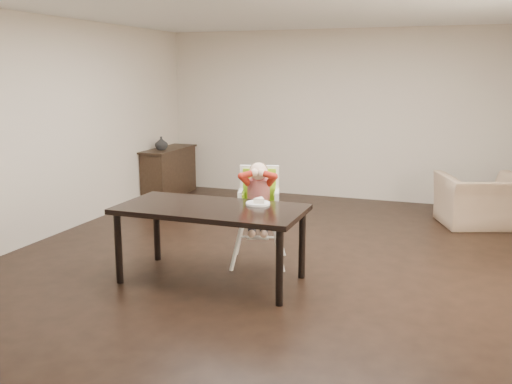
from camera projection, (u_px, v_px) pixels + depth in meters
The scene contains 8 objects.
ground at pixel (278, 262), 6.19m from camera, with size 7.00×7.00×0.00m, color black.
room_walls at pixel (279, 89), 5.81m from camera, with size 6.02×7.02×2.71m.
dining_table at pixel (211, 215), 5.53m from camera, with size 1.80×0.90×0.75m.
high_chair at pixel (259, 192), 6.04m from camera, with size 0.57×0.57×1.10m.
plate at pixel (259, 202), 5.59m from camera, with size 0.31×0.31×0.07m.
armchair at pixel (482, 192), 7.58m from camera, with size 1.05×0.68×0.92m, color tan.
sideboard at pixel (169, 172), 9.52m from camera, with size 0.44×1.26×0.79m.
vase at pixel (161, 144), 9.21m from camera, with size 0.21×0.22×0.21m, color #99999E.
Camera 1 is at (1.79, -5.63, 2.02)m, focal length 40.00 mm.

